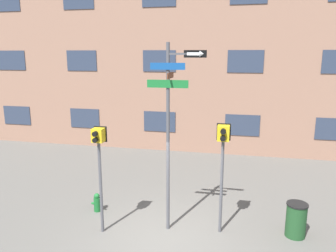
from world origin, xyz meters
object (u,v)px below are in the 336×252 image
(street_sign_pole, at_px, (171,122))
(fire_hydrant, at_px, (97,203))
(pedestrian_signal_right, at_px, (223,150))
(pedestrian_signal_left, at_px, (99,153))
(trash_bin, at_px, (296,220))

(street_sign_pole, xyz_separation_m, fire_hydrant, (-2.42, 0.55, -2.75))
(pedestrian_signal_right, distance_m, fire_hydrant, 4.31)
(pedestrian_signal_right, bearing_deg, street_sign_pole, -174.18)
(street_sign_pole, xyz_separation_m, pedestrian_signal_left, (-1.79, -0.52, -0.79))
(pedestrian_signal_left, distance_m, fire_hydrant, 2.32)
(pedestrian_signal_right, height_order, trash_bin, pedestrian_signal_right)
(pedestrian_signal_left, xyz_separation_m, pedestrian_signal_right, (3.14, 0.66, 0.09))
(fire_hydrant, height_order, trash_bin, trash_bin)
(pedestrian_signal_left, height_order, trash_bin, pedestrian_signal_left)
(pedestrian_signal_right, relative_size, trash_bin, 3.23)
(pedestrian_signal_right, relative_size, fire_hydrant, 5.14)
(trash_bin, bearing_deg, pedestrian_signal_left, -170.39)
(fire_hydrant, xyz_separation_m, trash_bin, (5.74, -0.20, 0.19))
(street_sign_pole, xyz_separation_m, pedestrian_signal_right, (1.35, 0.14, -0.70))
(pedestrian_signal_left, relative_size, fire_hydrant, 5.00)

